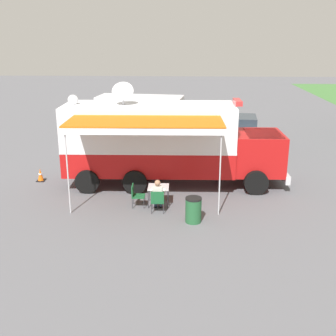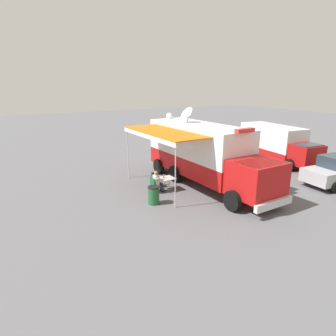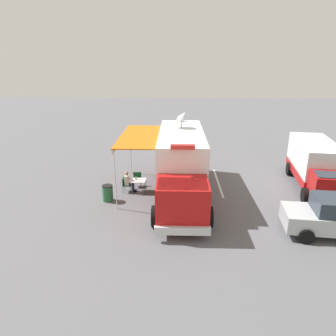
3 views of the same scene
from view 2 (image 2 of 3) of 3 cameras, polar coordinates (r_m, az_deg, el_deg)
ground_plane at (r=17.89m, az=5.67°, el=-2.48°), size 100.00×100.00×0.00m
lot_stripe at (r=20.19m, az=9.11°, el=-0.40°), size 0.21×4.80×0.01m
command_truck at (r=16.77m, az=7.31°, el=3.10°), size 5.00×9.53×4.53m
folding_table at (r=15.98m, az=-0.23°, el=-2.18°), size 0.81×0.81×0.73m
water_bottle at (r=15.88m, az=-0.86°, el=-1.68°), size 0.07×0.07×0.22m
folding_chair_at_table at (r=15.65m, az=-2.73°, el=-3.22°), size 0.49×0.49×0.87m
folding_chair_beside_table at (r=16.63m, az=-2.39°, el=-2.02°), size 0.49×0.49×0.87m
seated_responder at (r=15.69m, az=-2.13°, el=-2.62°), size 0.67×0.56×1.25m
trash_bin at (r=14.26m, az=-2.89°, el=-5.45°), size 0.57×0.57×0.91m
traffic_cone at (r=21.86m, az=-1.79°, el=1.85°), size 0.36×0.36×0.58m
support_truck at (r=23.55m, az=20.82°, el=4.60°), size 3.02×7.01×2.70m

